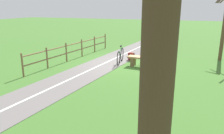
# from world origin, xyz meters

# --- Properties ---
(ground_plane) EXTENTS (80.00, 80.00, 0.00)m
(ground_plane) POSITION_xyz_m (0.00, 0.00, 0.00)
(ground_plane) COLOR #3D6B28
(paved_path) EXTENTS (5.69, 36.01, 0.02)m
(paved_path) POSITION_xyz_m (1.25, 4.00, 0.01)
(paved_path) COLOR #66605E
(paved_path) RESTS_ON ground_plane
(path_centre_line) EXTENTS (3.42, 31.84, 0.00)m
(path_centre_line) POSITION_xyz_m (1.25, 4.00, 0.02)
(path_centre_line) COLOR silver
(path_centre_line) RESTS_ON paved_path
(bench) EXTENTS (2.06, 0.62, 0.51)m
(bench) POSITION_xyz_m (-1.42, 0.41, 0.36)
(bench) COLOR #A88456
(bench) RESTS_ON ground_plane
(person_seated) EXTENTS (0.33, 0.33, 0.83)m
(person_seated) POSITION_xyz_m (-1.55, 0.42, 0.89)
(person_seated) COLOR #1E6B66
(person_seated) RESTS_ON bench
(bicycle) EXTENTS (0.30, 1.76, 0.94)m
(bicycle) POSITION_xyz_m (0.11, 0.12, 0.40)
(bicycle) COLOR black
(bicycle) RESTS_ON ground_plane
(backpack) EXTENTS (0.37, 0.35, 0.43)m
(backpack) POSITION_xyz_m (-0.24, -0.76, 0.21)
(backpack) COLOR maroon
(backpack) RESTS_ON ground_plane
(fence_roadside) EXTENTS (0.79, 7.50, 1.04)m
(fence_roadside) POSITION_xyz_m (2.88, 0.10, 0.61)
(fence_roadside) COLOR brown
(fence_roadside) RESTS_ON ground_plane
(tree_far_right) EXTENTS (1.38, 1.13, 4.67)m
(tree_far_right) POSITION_xyz_m (-3.33, 9.47, 2.15)
(tree_far_right) COLOR #473323
(tree_far_right) RESTS_ON ground_plane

